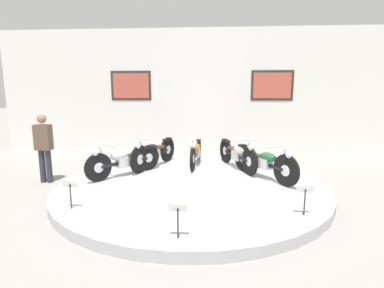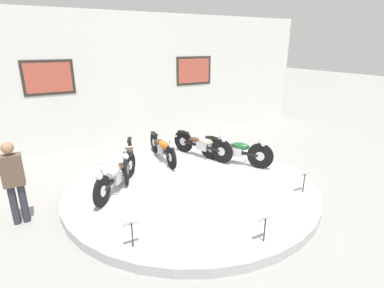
{
  "view_description": "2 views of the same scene",
  "coord_description": "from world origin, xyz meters",
  "px_view_note": "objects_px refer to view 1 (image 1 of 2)",
  "views": [
    {
      "loc": [
        0.45,
        -6.18,
        2.13
      ],
      "look_at": [
        -0.01,
        0.32,
        0.97
      ],
      "focal_mm": 28.0,
      "sensor_mm": 36.0,
      "label": 1
    },
    {
      "loc": [
        -3.01,
        -5.52,
        3.24
      ],
      "look_at": [
        0.25,
        0.4,
        0.97
      ],
      "focal_mm": 28.0,
      "sensor_mm": 36.0,
      "label": 2
    }
  ],
  "objects_px": {
    "motorcycle_black": "(154,152)",
    "info_placard_front_centre": "(178,212)",
    "motorcycle_orange": "(196,151)",
    "motorcycle_green": "(264,161)",
    "motorcycle_silver": "(123,160)",
    "info_placard_front_right": "(305,193)",
    "motorcycle_cream": "(237,153)",
    "visitor_standing": "(44,144)",
    "info_placard_front_left": "(70,187)"
  },
  "relations": [
    {
      "from": "motorcycle_silver",
      "to": "motorcycle_black",
      "type": "distance_m",
      "value": 1.0
    },
    {
      "from": "motorcycle_green",
      "to": "motorcycle_cream",
      "type": "bearing_deg",
      "value": 122.3
    },
    {
      "from": "motorcycle_cream",
      "to": "info_placard_front_left",
      "type": "relative_size",
      "value": 3.68
    },
    {
      "from": "motorcycle_silver",
      "to": "motorcycle_green",
      "type": "bearing_deg",
      "value": -0.01
    },
    {
      "from": "motorcycle_orange",
      "to": "info_placard_front_right",
      "type": "bearing_deg",
      "value": -58.94
    },
    {
      "from": "info_placard_front_right",
      "to": "visitor_standing",
      "type": "height_order",
      "value": "visitor_standing"
    },
    {
      "from": "motorcycle_black",
      "to": "info_placard_front_centre",
      "type": "height_order",
      "value": "motorcycle_black"
    },
    {
      "from": "motorcycle_orange",
      "to": "motorcycle_green",
      "type": "height_order",
      "value": "motorcycle_green"
    },
    {
      "from": "motorcycle_silver",
      "to": "info_placard_front_centre",
      "type": "distance_m",
      "value": 3.31
    },
    {
      "from": "motorcycle_orange",
      "to": "info_placard_front_centre",
      "type": "relative_size",
      "value": 3.84
    },
    {
      "from": "motorcycle_black",
      "to": "info_placard_front_centre",
      "type": "relative_size",
      "value": 3.73
    },
    {
      "from": "motorcycle_black",
      "to": "info_placard_front_left",
      "type": "bearing_deg",
      "value": -106.45
    },
    {
      "from": "motorcycle_black",
      "to": "visitor_standing",
      "type": "height_order",
      "value": "visitor_standing"
    },
    {
      "from": "motorcycle_silver",
      "to": "motorcycle_cream",
      "type": "relative_size",
      "value": 0.82
    },
    {
      "from": "info_placard_front_centre",
      "to": "visitor_standing",
      "type": "height_order",
      "value": "visitor_standing"
    },
    {
      "from": "motorcycle_cream",
      "to": "visitor_standing",
      "type": "bearing_deg",
      "value": -168.96
    },
    {
      "from": "motorcycle_silver",
      "to": "info_placard_front_left",
      "type": "distance_m",
      "value": 2.02
    },
    {
      "from": "motorcycle_black",
      "to": "motorcycle_cream",
      "type": "bearing_deg",
      "value": -0.02
    },
    {
      "from": "motorcycle_cream",
      "to": "info_placard_front_centre",
      "type": "height_order",
      "value": "motorcycle_cream"
    },
    {
      "from": "motorcycle_black",
      "to": "motorcycle_orange",
      "type": "height_order",
      "value": "motorcycle_black"
    },
    {
      "from": "motorcycle_orange",
      "to": "visitor_standing",
      "type": "bearing_deg",
      "value": -160.6
    },
    {
      "from": "info_placard_front_right",
      "to": "motorcycle_silver",
      "type": "bearing_deg",
      "value": 150.42
    },
    {
      "from": "motorcycle_orange",
      "to": "visitor_standing",
      "type": "height_order",
      "value": "visitor_standing"
    },
    {
      "from": "motorcycle_silver",
      "to": "info_placard_front_left",
      "type": "bearing_deg",
      "value": -98.52
    },
    {
      "from": "motorcycle_green",
      "to": "motorcycle_silver",
      "type": "bearing_deg",
      "value": 179.99
    },
    {
      "from": "motorcycle_silver",
      "to": "motorcycle_black",
      "type": "relative_size",
      "value": 0.81
    },
    {
      "from": "motorcycle_cream",
      "to": "info_placard_front_centre",
      "type": "distance_m",
      "value": 3.89
    },
    {
      "from": "motorcycle_orange",
      "to": "info_placard_front_right",
      "type": "distance_m",
      "value": 3.7
    },
    {
      "from": "motorcycle_silver",
      "to": "motorcycle_black",
      "type": "height_order",
      "value": "motorcycle_black"
    },
    {
      "from": "info_placard_front_left",
      "to": "motorcycle_black",
      "type": "bearing_deg",
      "value": 73.55
    },
    {
      "from": "motorcycle_orange",
      "to": "info_placard_front_centre",
      "type": "bearing_deg",
      "value": -89.96
    },
    {
      "from": "info_placard_front_centre",
      "to": "visitor_standing",
      "type": "distance_m",
      "value": 4.5
    },
    {
      "from": "motorcycle_silver",
      "to": "visitor_standing",
      "type": "relative_size",
      "value": 0.96
    },
    {
      "from": "info_placard_front_centre",
      "to": "motorcycle_cream",
      "type": "bearing_deg",
      "value": 74.02
    },
    {
      "from": "motorcycle_orange",
      "to": "motorcycle_black",
      "type": "bearing_deg",
      "value": -162.65
    },
    {
      "from": "motorcycle_black",
      "to": "motorcycle_cream",
      "type": "relative_size",
      "value": 1.02
    },
    {
      "from": "info_placard_front_left",
      "to": "motorcycle_orange",
      "type": "bearing_deg",
      "value": 59.02
    },
    {
      "from": "visitor_standing",
      "to": "info_placard_front_right",
      "type": "bearing_deg",
      "value": -20.0
    },
    {
      "from": "motorcycle_black",
      "to": "info_placard_front_centre",
      "type": "distance_m",
      "value": 3.89
    },
    {
      "from": "motorcycle_black",
      "to": "info_placard_front_centre",
      "type": "xyz_separation_m",
      "value": [
        1.07,
        -3.74,
        -0.03
      ]
    },
    {
      "from": "motorcycle_silver",
      "to": "info_placard_front_centre",
      "type": "height_order",
      "value": "motorcycle_silver"
    },
    {
      "from": "motorcycle_black",
      "to": "info_placard_front_left",
      "type": "xyz_separation_m",
      "value": [
        -0.84,
        -2.84,
        -0.03
      ]
    },
    {
      "from": "motorcycle_black",
      "to": "info_placard_front_left",
      "type": "relative_size",
      "value": 3.73
    },
    {
      "from": "info_placard_front_right",
      "to": "motorcycle_black",
      "type": "bearing_deg",
      "value": 136.35
    },
    {
      "from": "motorcycle_silver",
      "to": "info_placard_front_right",
      "type": "bearing_deg",
      "value": -29.58
    },
    {
      "from": "motorcycle_orange",
      "to": "info_placard_front_centre",
      "type": "xyz_separation_m",
      "value": [
        0.0,
        -4.07,
        -0.01
      ]
    },
    {
      "from": "motorcycle_green",
      "to": "info_placard_front_right",
      "type": "distance_m",
      "value": 2.02
    },
    {
      "from": "motorcycle_green",
      "to": "info_placard_front_right",
      "type": "xyz_separation_m",
      "value": [
        0.3,
        -2.0,
        -0.03
      ]
    },
    {
      "from": "motorcycle_black",
      "to": "info_placard_front_left",
      "type": "height_order",
      "value": "motorcycle_black"
    },
    {
      "from": "info_placard_front_left",
      "to": "info_placard_front_right",
      "type": "bearing_deg",
      "value": 0.0
    }
  ]
}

